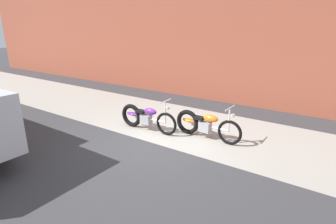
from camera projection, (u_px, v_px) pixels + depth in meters
name	position (u px, v px, depth m)	size (l,w,h in m)	color
ground_plane	(154.00, 143.00, 7.21)	(80.00, 80.00, 0.00)	#38383A
sidewalk_slab	(187.00, 125.00, 8.58)	(36.00, 3.50, 0.01)	#9E998E
brick_building_wall	(234.00, 30.00, 10.40)	(36.00, 0.50, 5.81)	brown
motorcycle_purple	(144.00, 117.00, 8.07)	(2.01, 0.58, 1.03)	black
motorcycle_orange	(203.00, 124.00, 7.47)	(2.01, 0.58, 1.03)	black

